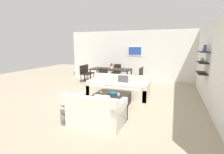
# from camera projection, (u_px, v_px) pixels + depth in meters

# --- Properties ---
(ground_plane) EXTENTS (18.00, 18.00, 0.00)m
(ground_plane) POSITION_uv_depth(u_px,v_px,m) (114.00, 98.00, 6.21)
(ground_plane) COLOR tan
(back_wall_unit) EXTENTS (8.40, 0.09, 2.70)m
(back_wall_unit) POSITION_uv_depth(u_px,v_px,m) (142.00, 56.00, 9.11)
(back_wall_unit) COLOR silver
(back_wall_unit) RESTS_ON ground
(right_wall_shelf_unit) EXTENTS (0.34, 8.20, 2.70)m
(right_wall_shelf_unit) POSITION_uv_depth(u_px,v_px,m) (209.00, 63.00, 5.48)
(right_wall_shelf_unit) COLOR silver
(right_wall_shelf_unit) RESTS_ON ground
(sofa_beige) EXTENTS (2.27, 0.90, 0.78)m
(sofa_beige) POSITION_uv_depth(u_px,v_px,m) (119.00, 89.00, 6.45)
(sofa_beige) COLOR beige
(sofa_beige) RESTS_ON ground
(loveseat_white) EXTENTS (1.43, 0.90, 0.78)m
(loveseat_white) POSITION_uv_depth(u_px,v_px,m) (95.00, 112.00, 4.19)
(loveseat_white) COLOR silver
(loveseat_white) RESTS_ON ground
(coffee_table) EXTENTS (1.07, 1.07, 0.38)m
(coffee_table) POSITION_uv_depth(u_px,v_px,m) (111.00, 100.00, 5.43)
(coffee_table) COLOR black
(coffee_table) RESTS_ON ground
(decorative_bowl) EXTENTS (0.30, 0.30, 0.07)m
(decorative_bowl) POSITION_uv_depth(u_px,v_px,m) (113.00, 93.00, 5.38)
(decorative_bowl) COLOR navy
(decorative_bowl) RESTS_ON coffee_table
(candle_jar) EXTENTS (0.08, 0.08, 0.07)m
(candle_jar) POSITION_uv_depth(u_px,v_px,m) (118.00, 94.00, 5.25)
(candle_jar) COLOR silver
(candle_jar) RESTS_ON coffee_table
(apple_on_coffee_table) EXTENTS (0.09, 0.09, 0.09)m
(apple_on_coffee_table) POSITION_uv_depth(u_px,v_px,m) (101.00, 93.00, 5.41)
(apple_on_coffee_table) COLOR #669E2D
(apple_on_coffee_table) RESTS_ON coffee_table
(dining_table) EXTENTS (2.05, 0.93, 0.75)m
(dining_table) POSITION_uv_depth(u_px,v_px,m) (111.00, 70.00, 8.58)
(dining_table) COLOR black
(dining_table) RESTS_ON ground
(dining_chair_left_far) EXTENTS (0.44, 0.44, 0.88)m
(dining_chair_left_far) POSITION_uv_depth(u_px,v_px,m) (88.00, 71.00, 9.30)
(dining_chair_left_far) COLOR black
(dining_chair_left_far) RESTS_ON ground
(dining_chair_head) EXTENTS (0.44, 0.44, 0.88)m
(dining_chair_head) POSITION_uv_depth(u_px,v_px,m) (116.00, 71.00, 9.42)
(dining_chair_head) COLOR black
(dining_chair_head) RESTS_ON ground
(dining_chair_right_far) EXTENTS (0.44, 0.44, 0.88)m
(dining_chair_right_far) POSITION_uv_depth(u_px,v_px,m) (140.00, 74.00, 8.32)
(dining_chair_right_far) COLOR black
(dining_chair_right_far) RESTS_ON ground
(dining_chair_right_near) EXTENTS (0.44, 0.44, 0.88)m
(dining_chair_right_near) POSITION_uv_depth(u_px,v_px,m) (138.00, 76.00, 7.93)
(dining_chair_right_near) COLOR black
(dining_chair_right_near) RESTS_ON ground
(dining_chair_left_near) EXTENTS (0.44, 0.44, 0.88)m
(dining_chair_left_near) POSITION_uv_depth(u_px,v_px,m) (84.00, 73.00, 8.91)
(dining_chair_left_near) COLOR black
(dining_chair_left_near) RESTS_ON ground
(dining_chair_foot) EXTENTS (0.44, 0.44, 0.88)m
(dining_chair_foot) POSITION_uv_depth(u_px,v_px,m) (104.00, 76.00, 7.81)
(dining_chair_foot) COLOR black
(dining_chair_foot) RESTS_ON ground
(wine_glass_right_far) EXTENTS (0.06, 0.06, 0.16)m
(wine_glass_right_far) POSITION_uv_depth(u_px,v_px,m) (126.00, 67.00, 8.40)
(wine_glass_right_far) COLOR silver
(wine_glass_right_far) RESTS_ON dining_table
(wine_glass_head) EXTENTS (0.07, 0.07, 0.19)m
(wine_glass_head) POSITION_uv_depth(u_px,v_px,m) (114.00, 65.00, 8.92)
(wine_glass_head) COLOR silver
(wine_glass_head) RESTS_ON dining_table
(wine_glass_left_near) EXTENTS (0.06, 0.06, 0.15)m
(wine_glass_left_near) POSITION_uv_depth(u_px,v_px,m) (97.00, 66.00, 8.70)
(wine_glass_left_near) COLOR silver
(wine_glass_left_near) RESTS_ON dining_table
(wine_glass_right_near) EXTENTS (0.07, 0.07, 0.15)m
(wine_glass_right_near) POSITION_uv_depth(u_px,v_px,m) (124.00, 68.00, 8.19)
(wine_glass_right_near) COLOR silver
(wine_glass_right_near) RESTS_ON dining_table
(centerpiece_vase) EXTENTS (0.16, 0.16, 0.29)m
(centerpiece_vase) POSITION_uv_depth(u_px,v_px,m) (112.00, 65.00, 8.58)
(centerpiece_vase) COLOR silver
(centerpiece_vase) RESTS_ON dining_table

